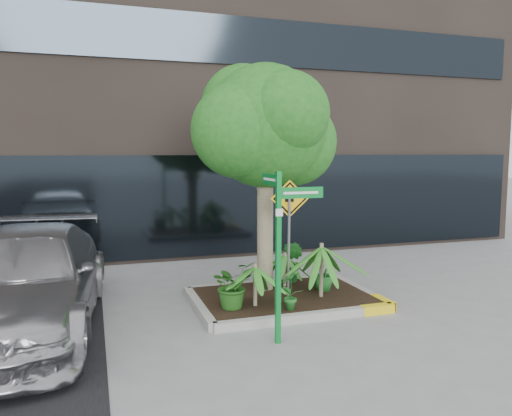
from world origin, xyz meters
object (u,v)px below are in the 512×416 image
object	(u,v)px
tree	(265,126)
street_sign_post	(280,238)
parked_car	(25,281)
cattle_sign	(289,219)

from	to	relation	value
tree	street_sign_post	bearing A→B (deg)	-103.75
parked_car	cattle_sign	distance (m)	4.40
parked_car	street_sign_post	xyz separation A→B (m)	(3.60, -1.72, 0.77)
tree	cattle_sign	world-z (taller)	tree
tree	cattle_sign	distance (m)	1.87
parked_car	cattle_sign	size ratio (longest dim) A/B	2.51
parked_car	street_sign_post	size ratio (longest dim) A/B	2.15
tree	parked_car	xyz separation A→B (m)	(-4.16, -0.56, -2.47)
street_sign_post	cattle_sign	bearing A→B (deg)	63.55
tree	cattle_sign	xyz separation A→B (m)	(0.16, -0.85, -1.65)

